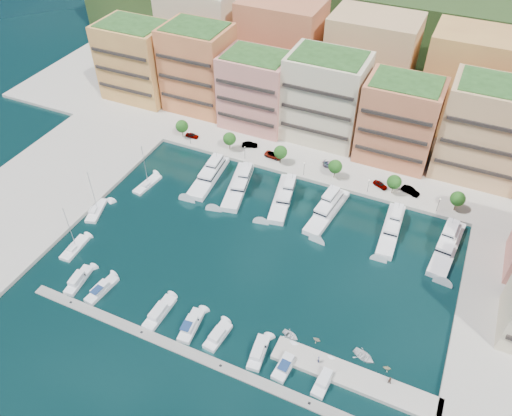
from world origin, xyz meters
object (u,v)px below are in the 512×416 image
object	(u,v)px
tree_5	(458,199)
cruiser_6	(258,353)
tree_0	(182,126)
car_3	(332,166)
cruiser_7	(286,364)
cruiser_8	(324,379)
yacht_5	(392,227)
car_1	(250,145)
cruiser_1	(102,290)
sailboat_2	(147,185)
lamppost_0	(190,136)
person_0	(319,359)
person_1	(390,380)
sailboat_0	(75,248)
tender_1	(317,339)
tree_4	(394,182)
cruiser_0	(79,280)
cruiser_4	(191,326)
yacht_6	(448,245)
tender_3	(387,368)
tree_2	(280,152)
cruiser_5	(218,336)
car_2	(274,155)
yacht_2	(239,184)
lamppost_3	(369,184)
tree_1	(230,139)
lamppost_1	(245,151)
sailboat_1	(96,211)
car_5	(411,191)
tree_3	(335,167)
yacht_3	(284,196)
lamppost_2	(304,166)
car_4	(380,185)
tender_0	(290,335)
lamppost_4	(439,203)
yacht_1	(210,175)
cruiser_3	(159,313)

from	to	relation	value
tree_5	cruiser_6	world-z (taller)	tree_5
tree_0	car_3	size ratio (longest dim) A/B	1.10
cruiser_7	cruiser_8	distance (m)	7.73
yacht_5	car_1	distance (m)	49.22
cruiser_1	sailboat_2	xyz separation A→B (m)	(-11.45, 34.79, -0.26)
lamppost_0	person_0	size ratio (longest dim) A/B	2.41
cruiser_8	person_1	bearing A→B (deg)	20.29
sailboat_0	tender_1	size ratio (longest dim) A/B	8.16
tree_4	car_3	xyz separation A→B (m)	(-17.93, 3.97, -2.99)
yacht_5	cruiser_0	bearing A→B (deg)	-142.88
tree_0	tree_4	bearing A→B (deg)	0.00
cruiser_4	cruiser_6	distance (m)	15.09
tree_5	yacht_6	xyz separation A→B (m)	(0.46, -13.60, -3.53)
tender_3	tree_2	bearing A→B (deg)	32.31
cruiser_5	car_2	size ratio (longest dim) A/B	1.38
sailboat_0	yacht_2	bearing A→B (deg)	55.61
lamppost_3	tender_1	world-z (taller)	lamppost_3
tree_1	car_2	distance (m)	13.68
yacht_2	car_2	size ratio (longest dim) A/B	3.83
cruiser_5	lamppost_1	bearing A→B (deg)	110.19
tree_0	sailboat_1	bearing A→B (deg)	-95.16
person_0	car_5	bearing A→B (deg)	-41.28
cruiser_7	tree_3	bearing A→B (deg)	99.06
tree_2	car_5	size ratio (longest dim) A/B	1.15
yacht_3	cruiser_1	size ratio (longest dim) A/B	2.24
tree_4	tree_5	xyz separation A→B (m)	(16.00, 0.00, 0.00)
lamppost_2	tree_0	bearing A→B (deg)	176.71
yacht_5	person_1	bearing A→B (deg)	-77.66
cruiser_5	cruiser_1	bearing A→B (deg)	-179.93
lamppost_0	tender_1	size ratio (longest dim) A/B	2.60
cruiser_0	car_4	bearing A→B (deg)	48.37
lamppost_1	yacht_5	bearing A→B (deg)	-13.49
cruiser_6	tender_0	distance (m)	7.63
lamppost_3	person_0	xyz separation A→B (m)	(4.80, -53.10, -1.95)
cruiser_4	lamppost_4	bearing A→B (deg)	54.64
tree_0	lamppost_4	bearing A→B (deg)	-1.73
lamppost_4	lamppost_3	bearing A→B (deg)	180.00
yacht_1	tree_5	bearing A→B (deg)	11.80
yacht_3	cruiser_0	world-z (taller)	yacht_3
cruiser_7	sailboat_2	bearing A→B (deg)	147.57
tree_2	lamppost_3	size ratio (longest dim) A/B	1.35
tender_0	cruiser_0	bearing A→B (deg)	112.52
lamppost_3	cruiser_3	xyz separation A→B (m)	(-29.22, -55.80, -3.28)
yacht_5	cruiser_1	xyz separation A→B (m)	(-53.11, -45.00, -0.64)
car_1	cruiser_4	bearing A→B (deg)	172.74
tender_1	tender_0	bearing A→B (deg)	112.41
yacht_2	cruiser_8	bearing A→B (deg)	-48.55
tree_1	lamppost_0	size ratio (longest dim) A/B	1.35
cruiser_5	lamppost_0	bearing A→B (deg)	124.62
tree_3	lamppost_4	bearing A→B (deg)	-4.70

